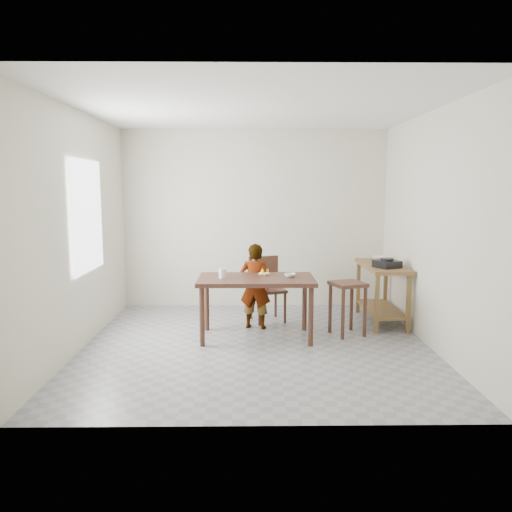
{
  "coord_description": "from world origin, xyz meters",
  "views": [
    {
      "loc": [
        -0.08,
        -5.64,
        1.83
      ],
      "look_at": [
        0.0,
        0.4,
        1.0
      ],
      "focal_mm": 35.0,
      "sensor_mm": 36.0,
      "label": 1
    }
  ],
  "objects_px": {
    "child": "(255,286)",
    "dining_chair": "(268,290)",
    "stool": "(347,308)",
    "prep_counter": "(381,293)",
    "dining_table": "(256,308)"
  },
  "relations": [
    {
      "from": "dining_chair",
      "to": "stool",
      "type": "bearing_deg",
      "value": -51.44
    },
    {
      "from": "child",
      "to": "dining_table",
      "type": "bearing_deg",
      "value": 104.15
    },
    {
      "from": "prep_counter",
      "to": "child",
      "type": "distance_m",
      "value": 1.76
    },
    {
      "from": "child",
      "to": "dining_chair",
      "type": "relative_size",
      "value": 1.27
    },
    {
      "from": "dining_table",
      "to": "stool",
      "type": "xyz_separation_m",
      "value": [
        1.14,
        0.12,
        -0.04
      ]
    },
    {
      "from": "dining_table",
      "to": "child",
      "type": "bearing_deg",
      "value": 90.9
    },
    {
      "from": "child",
      "to": "stool",
      "type": "relative_size",
      "value": 1.67
    },
    {
      "from": "dining_table",
      "to": "child",
      "type": "relative_size",
      "value": 1.25
    },
    {
      "from": "prep_counter",
      "to": "dining_chair",
      "type": "relative_size",
      "value": 1.36
    },
    {
      "from": "prep_counter",
      "to": "stool",
      "type": "xyz_separation_m",
      "value": [
        -0.58,
        -0.58,
        -0.07
      ]
    },
    {
      "from": "dining_table",
      "to": "prep_counter",
      "type": "distance_m",
      "value": 1.86
    },
    {
      "from": "dining_table",
      "to": "dining_chair",
      "type": "bearing_deg",
      "value": 77.45
    },
    {
      "from": "child",
      "to": "dining_chair",
      "type": "bearing_deg",
      "value": -104.02
    },
    {
      "from": "prep_counter",
      "to": "dining_chair",
      "type": "height_order",
      "value": "dining_chair"
    },
    {
      "from": "dining_table",
      "to": "stool",
      "type": "distance_m",
      "value": 1.15
    }
  ]
}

